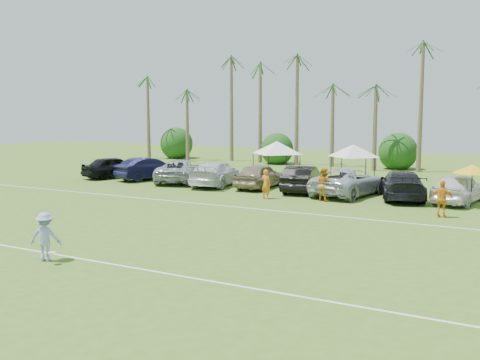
% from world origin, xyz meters
% --- Properties ---
extents(field_lines, '(80.00, 12.10, 0.01)m').
position_xyz_m(field_lines, '(0.00, 8.00, 0.01)').
color(field_lines, white).
rests_on(field_lines, ground).
extents(palm_tree_0, '(2.40, 2.40, 8.90)m').
position_xyz_m(palm_tree_0, '(-22.00, 38.00, 7.48)').
color(palm_tree_0, brown).
rests_on(palm_tree_0, ground).
extents(palm_tree_1, '(2.40, 2.40, 9.90)m').
position_xyz_m(palm_tree_1, '(-17.00, 38.00, 8.35)').
color(palm_tree_1, brown).
rests_on(palm_tree_1, ground).
extents(palm_tree_2, '(2.40, 2.40, 10.90)m').
position_xyz_m(palm_tree_2, '(-12.00, 38.00, 9.21)').
color(palm_tree_2, brown).
rests_on(palm_tree_2, ground).
extents(palm_tree_3, '(2.40, 2.40, 11.90)m').
position_xyz_m(palm_tree_3, '(-8.00, 38.00, 10.06)').
color(palm_tree_3, brown).
rests_on(palm_tree_3, ground).
extents(palm_tree_4, '(2.40, 2.40, 8.90)m').
position_xyz_m(palm_tree_4, '(-4.00, 38.00, 7.48)').
color(palm_tree_4, brown).
rests_on(palm_tree_4, ground).
extents(palm_tree_5, '(2.40, 2.40, 9.90)m').
position_xyz_m(palm_tree_5, '(0.00, 38.00, 8.35)').
color(palm_tree_5, brown).
rests_on(palm_tree_5, ground).
extents(palm_tree_6, '(2.40, 2.40, 10.90)m').
position_xyz_m(palm_tree_6, '(4.00, 38.00, 9.21)').
color(palm_tree_6, brown).
rests_on(palm_tree_6, ground).
extents(palm_tree_7, '(2.40, 2.40, 11.90)m').
position_xyz_m(palm_tree_7, '(8.00, 38.00, 10.06)').
color(palm_tree_7, brown).
rests_on(palm_tree_7, ground).
extents(bush_tree_0, '(4.00, 4.00, 4.00)m').
position_xyz_m(bush_tree_0, '(-19.00, 39.00, 1.80)').
color(bush_tree_0, brown).
rests_on(bush_tree_0, ground).
extents(bush_tree_1, '(4.00, 4.00, 4.00)m').
position_xyz_m(bush_tree_1, '(-6.00, 39.00, 1.80)').
color(bush_tree_1, brown).
rests_on(bush_tree_1, ground).
extents(bush_tree_2, '(4.00, 4.00, 4.00)m').
position_xyz_m(bush_tree_2, '(6.00, 39.00, 1.80)').
color(bush_tree_2, brown).
rests_on(bush_tree_2, ground).
extents(sideline_player_a, '(0.74, 0.57, 1.82)m').
position_xyz_m(sideline_player_a, '(2.52, 17.41, 0.91)').
color(sideline_player_a, orange).
rests_on(sideline_player_a, ground).
extents(sideline_player_b, '(1.19, 1.07, 2.00)m').
position_xyz_m(sideline_player_b, '(5.88, 18.37, 1.00)').
color(sideline_player_b, orange).
rests_on(sideline_player_b, ground).
extents(sideline_player_c, '(1.12, 0.50, 1.88)m').
position_xyz_m(sideline_player_c, '(12.85, 16.28, 0.94)').
color(sideline_player_c, orange).
rests_on(sideline_player_c, ground).
extents(canopy_tent_left, '(4.32, 4.32, 3.50)m').
position_xyz_m(canopy_tent_left, '(-0.90, 26.67, 3.00)').
color(canopy_tent_left, black).
rests_on(canopy_tent_left, ground).
extents(canopy_tent_right, '(4.09, 4.09, 3.31)m').
position_xyz_m(canopy_tent_right, '(4.85, 28.10, 2.83)').
color(canopy_tent_right, black).
rests_on(canopy_tent_right, ground).
extents(market_umbrella, '(2.14, 2.14, 2.39)m').
position_xyz_m(market_umbrella, '(13.87, 20.22, 2.14)').
color(market_umbrella, black).
rests_on(market_umbrella, ground).
extents(frisbee_player, '(1.36, 1.05, 1.76)m').
position_xyz_m(frisbee_player, '(1.47, 1.24, 0.88)').
color(frisbee_player, '#979CD6').
rests_on(frisbee_player, ground).
extents(parked_car_0, '(3.57, 5.50, 1.74)m').
position_xyz_m(parked_car_0, '(-12.89, 21.22, 0.87)').
color(parked_car_0, black).
rests_on(parked_car_0, ground).
extents(parked_car_1, '(3.26, 5.59, 1.74)m').
position_xyz_m(parked_car_1, '(-9.64, 21.54, 0.87)').
color(parked_car_1, black).
rests_on(parked_car_1, ground).
extents(parked_car_2, '(4.64, 6.84, 1.74)m').
position_xyz_m(parked_car_2, '(-6.39, 21.54, 0.87)').
color(parked_car_2, '#9295A0').
rests_on(parked_car_2, ground).
extents(parked_car_3, '(3.21, 6.27, 1.74)m').
position_xyz_m(parked_car_3, '(-3.14, 21.11, 0.87)').
color(parked_car_3, silver).
rests_on(parked_car_3, ground).
extents(parked_car_4, '(2.15, 5.15, 1.74)m').
position_xyz_m(parked_car_4, '(0.11, 21.47, 0.87)').
color(parked_car_4, gray).
rests_on(parked_car_4, ground).
extents(parked_car_5, '(2.68, 5.51, 1.74)m').
position_xyz_m(parked_car_5, '(3.36, 21.32, 0.87)').
color(parked_car_5, black).
rests_on(parked_car_5, ground).
extents(parked_car_6, '(3.95, 6.67, 1.74)m').
position_xyz_m(parked_car_6, '(6.61, 21.09, 0.87)').
color(parked_car_6, '#ADB0B8').
rests_on(parked_car_6, ground).
extents(parked_car_7, '(4.13, 6.45, 1.74)m').
position_xyz_m(parked_car_7, '(9.86, 21.27, 0.87)').
color(parked_car_7, black).
rests_on(parked_car_7, ground).
extents(parked_car_8, '(2.96, 5.40, 1.74)m').
position_xyz_m(parked_car_8, '(13.11, 21.26, 0.87)').
color(parked_car_8, silver).
rests_on(parked_car_8, ground).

